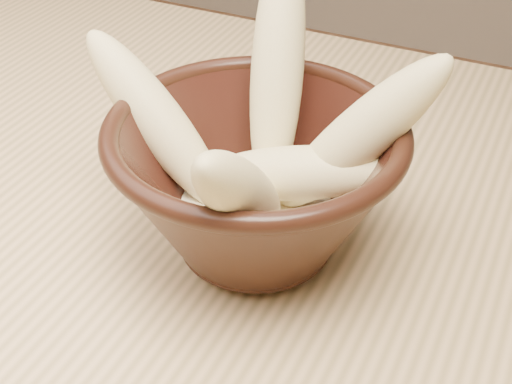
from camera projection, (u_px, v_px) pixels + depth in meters
table at (210, 275)px, 0.69m from camera, size 1.20×0.80×0.75m
bowl at (256, 181)px, 0.55m from camera, size 0.23×0.23×0.13m
milk_puddle at (256, 212)px, 0.57m from camera, size 0.13×0.13×0.02m
banana_upright at (277, 68)px, 0.57m from camera, size 0.08×0.14×0.20m
banana_left at (156, 120)px, 0.57m from camera, size 0.17×0.08×0.15m
banana_right at (359, 137)px, 0.53m from camera, size 0.15×0.09×0.16m
banana_across at (295, 173)px, 0.55m from camera, size 0.16×0.08×0.07m
banana_front at (241, 194)px, 0.48m from camera, size 0.06×0.15×0.15m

